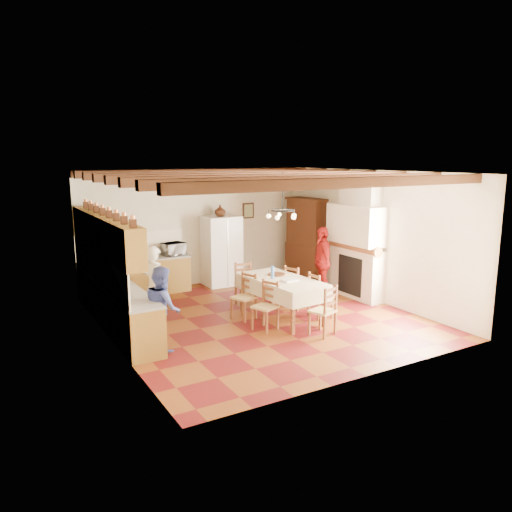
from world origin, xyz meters
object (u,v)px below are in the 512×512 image
Objects in this scene: chair_left_far at (244,297)px; chair_right_far at (296,286)px; chair_right_near at (321,295)px; person_man at (155,286)px; dining_table at (282,283)px; refrigerator at (221,251)px; person_woman_blue at (163,308)px; hutch at (307,240)px; chair_end_far at (246,284)px; chair_left_near at (265,306)px; person_woman_red at (322,261)px; chair_end_near at (323,310)px; microwave at (174,249)px.

chair_left_far and chair_right_far have the same top height.
person_man is (-3.14, 1.21, 0.33)m from chair_right_near.
refrigerator is at bearing 86.88° from dining_table.
chair_right_near is at bearing -86.15° from person_woman_blue.
hutch is 3.77m from chair_left_far.
chair_right_near is 0.65× the size of person_woman_blue.
chair_right_far is (-0.04, 0.83, 0.00)m from chair_right_near.
chair_right_near is 1.80m from chair_end_far.
chair_end_far is at bearing 32.39° from chair_right_near.
person_woman_red is at bearing 100.62° from chair_left_near.
person_man reaches higher than chair_end_near.
microwave is (-1.80, 2.73, 0.57)m from chair_right_far.
chair_end_near is (-0.02, -4.33, -0.42)m from refrigerator.
refrigerator is at bearing -5.63° from chair_right_far.
chair_end_near is 0.57× the size of person_woman_red.
hutch is 3.56m from microwave.
microwave is (-2.90, 2.22, 0.22)m from person_woman_red.
person_woman_red is (1.64, 2.18, 0.36)m from chair_end_near.
chair_right_far is (0.53, -2.65, -0.42)m from refrigerator.
person_woman_blue is at bearing 86.89° from chair_right_far.
chair_end_near is (-2.22, -3.62, -0.63)m from hutch.
chair_left_near is 0.59× the size of person_man.
microwave is (-0.41, 2.87, 0.57)m from chair_left_far.
chair_end_near is at bearing 145.07° from chair_right_far.
person_woman_red reaches higher than dining_table.
refrigerator reaches higher than dining_table.
person_woman_red is (4.19, 0.13, 0.03)m from person_man.
refrigerator is 1.87× the size of chair_end_near.
dining_table is 0.82m from chair_left_near.
dining_table is 2.10× the size of chair_left_near.
person_woman_red is (2.44, 1.41, 0.36)m from chair_left_near.
hutch is 1.37× the size of person_man.
person_woman_red is (-0.58, -1.45, -0.27)m from hutch.
person_woman_red is 3.66m from microwave.
chair_right_near is 1.75× the size of microwave.
chair_end_far is 2.28m from person_man.
chair_left_far is (-0.87, -2.79, -0.42)m from refrigerator.
chair_left_near is 2.19m from person_man.
chair_end_near is (0.85, -1.53, 0.00)m from chair_left_far.
person_woman_red is (1.09, 0.51, 0.36)m from chair_right_far.
chair_end_near is at bearing -74.32° from chair_end_far.
dining_table is at bearing -133.90° from person_man.
hutch reaches higher than chair_end_near.
microwave is at bearing 160.19° from hutch.
chair_right_near is at bearing -135.05° from person_man.
hutch reaches higher than dining_table.
person_woman_blue reaches higher than chair_end_near.
chair_right_far and chair_end_near have the same top height.
refrigerator is 2.69m from person_woman_red.
hutch is 3.29m from chair_right_near.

